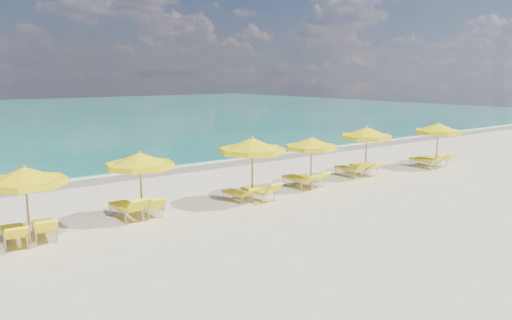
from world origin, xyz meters
TOP-DOWN VIEW (x-y plane):
  - ground_plane at (0.00, 0.00)m, footprint 120.00×120.00m
  - ocean at (0.00, 48.00)m, footprint 120.00×80.00m
  - wet_sand_band at (0.00, 7.40)m, footprint 120.00×2.60m
  - foam_line at (0.00, 8.20)m, footprint 120.00×1.20m
  - whitecap_near at (-6.00, 17.00)m, footprint 14.00×0.36m
  - whitecap_far at (8.00, 24.00)m, footprint 18.00×0.30m
  - umbrella_1 at (-9.61, -0.39)m, footprint 3.01×3.01m
  - umbrella_2 at (-5.95, 0.08)m, footprint 2.63×2.63m
  - umbrella_3 at (-1.68, -0.46)m, footprint 2.60×2.60m
  - umbrella_4 at (1.76, -0.05)m, footprint 2.66×2.66m
  - umbrella_5 at (5.46, 0.09)m, footprint 3.19×3.19m
  - umbrella_6 at (10.31, -0.54)m, footprint 2.74×2.74m
  - lounger_1_left at (-9.97, -0.14)m, footprint 0.81×1.91m
  - lounger_1_right at (-9.13, -0.11)m, footprint 0.91×1.91m
  - lounger_2_left at (-6.36, 0.36)m, footprint 0.70×1.98m
  - lounger_2_right at (-5.56, 0.28)m, footprint 0.68×1.68m
  - lounger_3_left at (-2.05, -0.02)m, footprint 0.69×1.67m
  - lounger_3_right at (-1.23, -0.30)m, footprint 0.72×1.89m
  - lounger_4_left at (1.41, 0.34)m, footprint 0.79×2.02m
  - lounger_4_right at (2.12, 0.33)m, footprint 0.60×1.74m
  - lounger_5_left at (4.93, 0.60)m, footprint 0.73×1.85m
  - lounger_5_right at (5.92, 0.57)m, footprint 0.90×1.99m
  - lounger_6_left at (9.78, -0.21)m, footprint 0.77×1.95m
  - lounger_6_right at (10.69, -0.16)m, footprint 0.66×1.92m

SIDE VIEW (x-z plane):
  - ground_plane at x=0.00m, z-range 0.00..0.00m
  - ocean at x=0.00m, z-range -0.15..0.15m
  - wet_sand_band at x=0.00m, z-range -0.01..0.01m
  - foam_line at x=0.00m, z-range -0.01..0.01m
  - whitecap_near at x=-6.00m, z-range -0.03..0.03m
  - whitecap_far at x=8.00m, z-range -0.03..0.03m
  - lounger_3_left at x=-2.05m, z-range -0.15..0.54m
  - lounger_2_right at x=-5.56m, z-range -0.20..0.62m
  - lounger_4_right at x=2.12m, z-range -0.17..0.60m
  - lounger_1_left at x=-9.97m, z-range -0.18..0.64m
  - lounger_1_right at x=-9.13m, z-range -0.19..0.65m
  - lounger_5_right at x=5.92m, z-range -0.16..0.62m
  - lounger_5_left at x=4.93m, z-range -0.21..0.67m
  - lounger_6_right at x=10.69m, z-range -0.17..0.63m
  - lounger_3_right at x=-1.23m, z-range -0.20..0.66m
  - lounger_4_left at x=1.41m, z-range -0.15..0.62m
  - lounger_6_left at x=9.78m, z-range -0.20..0.67m
  - lounger_2_left at x=-6.36m, z-range -0.22..0.72m
  - umbrella_4 at x=1.76m, z-range 0.80..3.05m
  - umbrella_1 at x=-9.61m, z-range 0.82..3.14m
  - umbrella_2 at x=-5.95m, z-range 0.82..3.15m
  - umbrella_6 at x=10.31m, z-range 0.84..3.24m
  - umbrella_5 at x=5.46m, z-range 0.86..3.31m
  - umbrella_3 at x=-1.68m, z-range 0.90..3.45m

